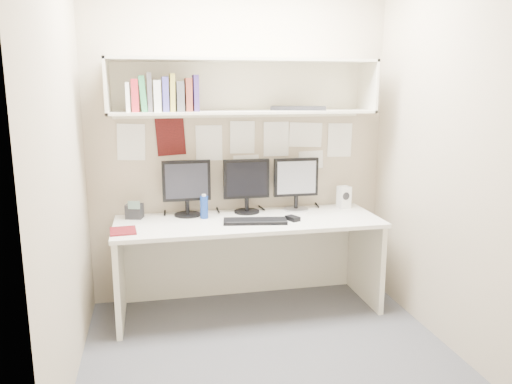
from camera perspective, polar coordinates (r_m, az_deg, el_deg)
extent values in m
cube|color=#46464B|center=(3.48, 1.34, -17.59)|extent=(2.40, 2.00, 0.01)
cube|color=tan|center=(4.03, -1.86, 5.99)|extent=(2.40, 0.02, 2.60)
cube|color=tan|center=(2.11, 7.76, 0.58)|extent=(2.40, 0.02, 2.60)
cube|color=tan|center=(3.02, -21.33, 3.23)|extent=(0.02, 2.00, 2.60)
cube|color=tan|center=(3.53, 20.80, 4.41)|extent=(0.02, 2.00, 2.60)
cube|color=silver|center=(3.79, -0.84, -3.39)|extent=(2.00, 0.70, 0.03)
cube|color=silver|center=(4.21, -1.70, -7.03)|extent=(1.96, 0.02, 0.70)
cube|color=silver|center=(3.82, -1.36, 9.13)|extent=(2.00, 0.38, 0.02)
cube|color=silver|center=(3.83, -1.39, 14.83)|extent=(2.00, 0.38, 0.02)
cube|color=silver|center=(4.00, -1.86, 11.97)|extent=(2.00, 0.02, 0.40)
cube|color=silver|center=(3.77, -16.66, 11.51)|extent=(0.02, 0.38, 0.40)
cube|color=silver|center=(4.12, 12.58, 11.69)|extent=(0.02, 0.38, 0.40)
cylinder|color=black|center=(3.94, -7.83, -2.57)|extent=(0.20, 0.20, 0.01)
cylinder|color=black|center=(3.93, -7.85, -1.74)|extent=(0.03, 0.03, 0.10)
cube|color=black|center=(3.89, -7.95, 1.29)|extent=(0.37, 0.04, 0.32)
cube|color=black|center=(3.87, -7.93, 1.24)|extent=(0.33, 0.01, 0.27)
cylinder|color=black|center=(4.00, -1.06, -2.25)|extent=(0.20, 0.20, 0.01)
cylinder|color=black|center=(3.98, -1.06, -1.44)|extent=(0.03, 0.03, 0.10)
cube|color=black|center=(3.95, -1.11, 1.52)|extent=(0.37, 0.04, 0.31)
cube|color=black|center=(3.94, -1.05, 1.47)|extent=(0.32, 0.01, 0.27)
cylinder|color=#A5A5AA|center=(4.09, 4.58, -1.95)|extent=(0.20, 0.20, 0.01)
cylinder|color=black|center=(4.08, 4.59, -1.17)|extent=(0.03, 0.03, 0.10)
cube|color=black|center=(4.05, 4.59, 1.70)|extent=(0.37, 0.04, 0.31)
cube|color=silver|center=(4.03, 4.67, 1.65)|extent=(0.32, 0.01, 0.26)
cube|color=black|center=(3.70, -0.10, -3.36)|extent=(0.49, 0.24, 0.02)
cube|color=black|center=(3.77, 4.21, -3.02)|extent=(0.11, 0.13, 0.03)
cube|color=silver|center=(4.20, 10.01, -0.57)|extent=(0.11, 0.11, 0.18)
cylinder|color=black|center=(4.16, 10.26, -0.46)|extent=(0.06, 0.02, 0.06)
cylinder|color=navy|center=(3.82, -5.95, -1.75)|extent=(0.06, 0.06, 0.17)
cylinder|color=white|center=(3.80, -5.98, -0.41)|extent=(0.03, 0.03, 0.02)
cube|color=#5B0F14|center=(3.59, -14.96, -4.32)|extent=(0.19, 0.23, 0.01)
cube|color=black|center=(3.92, -13.72, -2.14)|extent=(0.14, 0.13, 0.11)
cube|color=#4C6659|center=(3.86, -13.78, -1.46)|extent=(0.09, 0.03, 0.06)
cube|color=white|center=(3.72, -14.41, 10.45)|extent=(0.03, 0.17, 0.21)
cube|color=red|center=(3.71, -13.64, 10.66)|extent=(0.05, 0.17, 0.23)
cube|color=#2A7F4A|center=(3.71, -12.79, 10.88)|extent=(0.04, 0.17, 0.25)
cube|color=#49474C|center=(3.71, -12.06, 11.08)|extent=(0.03, 0.17, 0.28)
cube|color=silver|center=(3.71, -11.22, 10.71)|extent=(0.05, 0.17, 0.22)
cube|color=#3F3A91|center=(3.72, -10.32, 10.92)|extent=(0.04, 0.17, 0.25)
cube|color=#A59737|center=(3.72, -9.55, 11.12)|extent=(0.03, 0.17, 0.27)
cube|color=#404043|center=(3.72, -8.67, 10.74)|extent=(0.05, 0.17, 0.22)
cube|color=maroon|center=(3.72, -7.73, 10.94)|extent=(0.05, 0.17, 0.24)
cube|color=navy|center=(3.73, -6.91, 11.14)|extent=(0.04, 0.17, 0.26)
cube|color=black|center=(3.93, 4.89, 9.53)|extent=(0.45, 0.29, 0.03)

